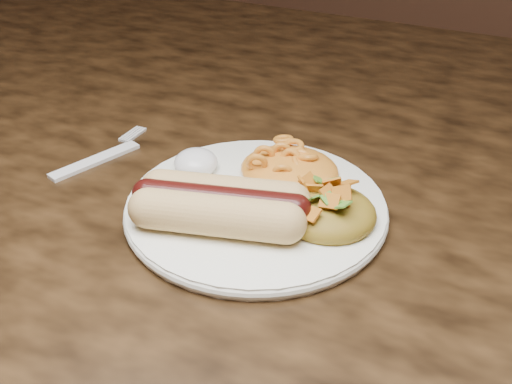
% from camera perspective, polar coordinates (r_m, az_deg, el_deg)
% --- Properties ---
extents(table, '(1.60, 0.90, 0.75)m').
position_cam_1_polar(table, '(0.70, 7.08, -2.08)').
color(table, '#492F16').
rests_on(table, floor).
extents(plate, '(0.29, 0.29, 0.01)m').
position_cam_1_polar(plate, '(0.54, 0.00, -1.44)').
color(plate, white).
rests_on(plate, table).
extents(hotdog, '(0.13, 0.09, 0.03)m').
position_cam_1_polar(hotdog, '(0.50, -3.43, -1.16)').
color(hotdog, '#DEC66E').
rests_on(hotdog, plate).
extents(mac_and_cheese, '(0.11, 0.11, 0.04)m').
position_cam_1_polar(mac_and_cheese, '(0.56, 3.26, 3.33)').
color(mac_and_cheese, orange).
rests_on(mac_and_cheese, plate).
extents(sour_cream, '(0.04, 0.04, 0.03)m').
position_cam_1_polar(sour_cream, '(0.57, -5.78, 3.19)').
color(sour_cream, white).
rests_on(sour_cream, plate).
extents(taco_salad, '(0.08, 0.08, 0.04)m').
position_cam_1_polar(taco_salad, '(0.51, 6.82, -1.16)').
color(taco_salad, '#CA5F21').
rests_on(taco_salad, plate).
extents(fork, '(0.07, 0.15, 0.00)m').
position_cam_1_polar(fork, '(0.64, -15.06, 2.91)').
color(fork, silver).
rests_on(fork, table).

